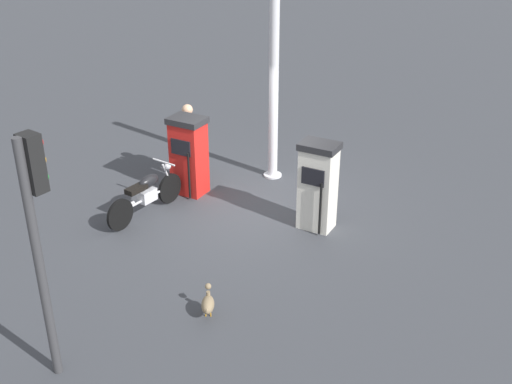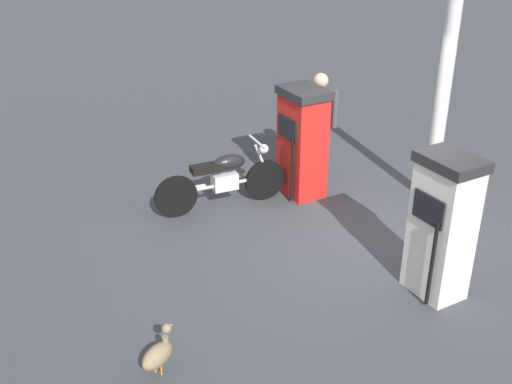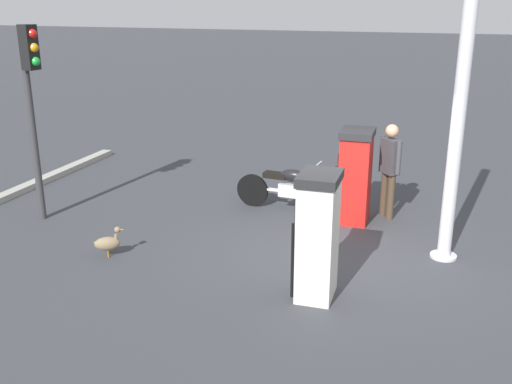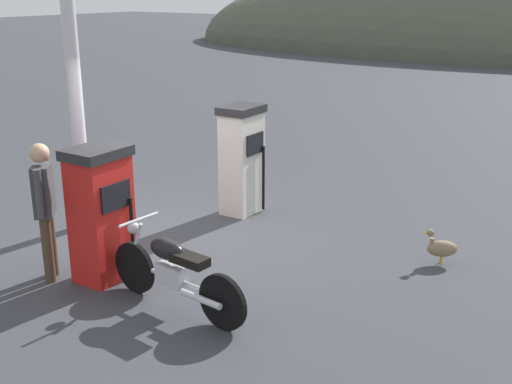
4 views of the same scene
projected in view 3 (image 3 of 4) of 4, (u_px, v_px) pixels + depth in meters
The scene contains 8 objects.
ground_plane at pixel (342, 253), 9.12m from camera, with size 120.00×120.00×0.00m, color #383A3F.
fuel_pump_near at pixel (355, 176), 10.19m from camera, with size 0.60×0.73×1.64m.
fuel_pump_far at pixel (317, 236), 7.57m from camera, with size 0.56×0.70×1.70m.
motorcycle_near_pump at pixel (288, 187), 10.80m from camera, with size 1.98×0.56×0.95m.
attendant_person at pixel (390, 165), 10.33m from camera, with size 0.44×0.49×1.70m.
wandering_duck at pixel (108, 243), 8.95m from camera, with size 0.45×0.36×0.48m.
roadside_traffic_light at pixel (31, 89), 9.81m from camera, with size 0.39×0.26×3.35m.
canopy_support_pole at pixel (457, 134), 8.39m from camera, with size 0.40×0.40×3.99m.
Camera 3 is at (-1.40, 8.34, 3.78)m, focal length 41.39 mm.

